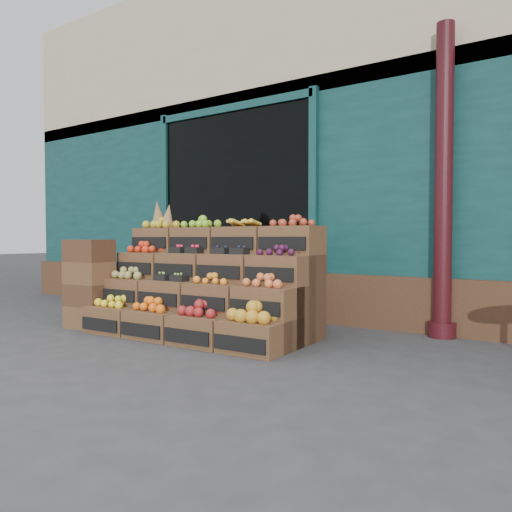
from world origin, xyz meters
The scene contains 5 objects.
ground centered at (0.00, 0.00, 0.00)m, with size 60.00×60.00×0.00m, color #363638.
shop_facade centered at (0.00, 5.11, 2.40)m, with size 12.00×6.24×4.80m.
crate_display centered at (-0.91, 0.81, 0.45)m, with size 2.39×1.22×1.47m.
spare_crates centered at (-2.25, 0.33, 0.50)m, with size 0.52×0.37×1.01m.
shopkeeper centered at (-1.63, 2.89, 0.95)m, with size 0.69×0.46×1.91m, color #1A5D1C.
Camera 1 is at (2.52, -3.25, 1.02)m, focal length 35.00 mm.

